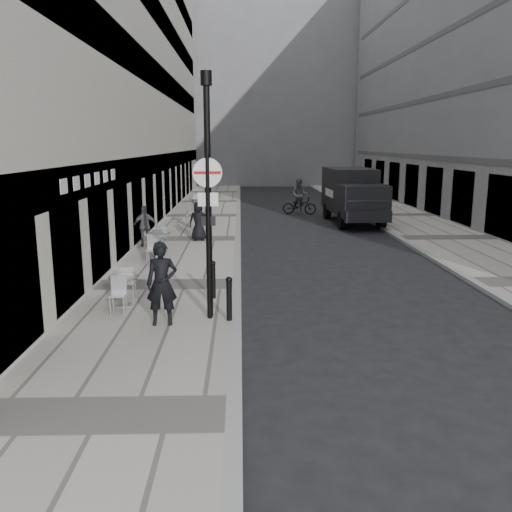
{
  "coord_description": "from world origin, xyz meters",
  "views": [
    {
      "loc": [
        0.11,
        -4.78,
        4.07
      ],
      "look_at": [
        0.49,
        8.07,
        1.4
      ],
      "focal_mm": 38.0,
      "sensor_mm": 36.0,
      "label": 1
    }
  ],
  "objects": [
    {
      "name": "sign_post",
      "position": [
        -0.6,
        7.22,
        2.53
      ],
      "size": [
        0.64,
        0.1,
        3.76
      ],
      "rotation": [
        0.0,
        0.0,
        -0.0
      ],
      "color": "black",
      "rests_on": "sidewalk"
    },
    {
      "name": "bollard_near",
      "position": [
        -0.6,
        8.87,
        0.58
      ],
      "size": [
        0.12,
        0.12,
        0.93
      ],
      "primitive_type": "cylinder",
      "color": "black",
      "rests_on": "sidewalk"
    },
    {
      "name": "pedestrian_b",
      "position": [
        -1.91,
        20.04,
        0.98
      ],
      "size": [
        1.27,
        1.0,
        1.73
      ],
      "primitive_type": "imported",
      "rotation": [
        0.0,
        0.0,
        2.77
      ],
      "color": "gray",
      "rests_on": "sidewalk"
    },
    {
      "name": "sidewalk",
      "position": [
        -2.0,
        18.0,
        0.06
      ],
      "size": [
        4.0,
        60.0,
        0.12
      ],
      "primitive_type": "cube",
      "color": "#ADA59C",
      "rests_on": "ground"
    },
    {
      "name": "panel_van",
      "position": [
        5.93,
        23.18,
        1.58
      ],
      "size": [
        2.4,
        6.05,
        2.81
      ],
      "rotation": [
        0.0,
        0.0,
        0.03
      ],
      "color": "black",
      "rests_on": "ground"
    },
    {
      "name": "walking_man",
      "position": [
        -1.62,
        6.8,
        1.05
      ],
      "size": [
        0.71,
        0.49,
        1.87
      ],
      "primitive_type": "imported",
      "rotation": [
        0.0,
        0.0,
        0.07
      ],
      "color": "black",
      "rests_on": "sidewalk"
    },
    {
      "name": "cafe_table_far",
      "position": [
        -2.8,
        14.58,
        0.6
      ],
      "size": [
        0.74,
        1.67,
        0.95
      ],
      "color": "#B2B2B5",
      "rests_on": "sidewalk"
    },
    {
      "name": "pedestrian_c",
      "position": [
        -1.62,
        17.55,
        0.93
      ],
      "size": [
        0.8,
        0.53,
        1.61
      ],
      "primitive_type": "imported",
      "rotation": [
        0.0,
        0.0,
        3.12
      ],
      "color": "black",
      "rests_on": "sidewalk"
    },
    {
      "name": "far_sidewalk",
      "position": [
        9.0,
        18.0,
        0.06
      ],
      "size": [
        4.0,
        60.0,
        0.12
      ],
      "primitive_type": "cube",
      "color": "#ADA59C",
      "rests_on": "ground"
    },
    {
      "name": "building_far",
      "position": [
        1.5,
        56.0,
        11.0
      ],
      "size": [
        24.0,
        16.0,
        22.0
      ],
      "primitive_type": "cube",
      "color": "slate",
      "rests_on": "ground"
    },
    {
      "name": "cafe_table_mid",
      "position": [
        -2.8,
        13.63,
        0.62
      ],
      "size": [
        0.77,
        1.74,
        0.99
      ],
      "color": "silver",
      "rests_on": "sidewalk"
    },
    {
      "name": "building_left",
      "position": [
        -6.0,
        24.5,
        9.0
      ],
      "size": [
        4.0,
        45.0,
        18.0
      ],
      "primitive_type": "cube",
      "color": "#B5B2A5",
      "rests_on": "ground"
    },
    {
      "name": "cyclist",
      "position": [
        3.59,
        26.81,
        0.83
      ],
      "size": [
        2.07,
        1.12,
        2.12
      ],
      "rotation": [
        0.0,
        0.0,
        -0.23
      ],
      "color": "black",
      "rests_on": "ground"
    },
    {
      "name": "pedestrian_a",
      "position": [
        -3.6,
        16.23,
        0.92
      ],
      "size": [
        1.0,
        0.58,
        1.6
      ],
      "primitive_type": "imported",
      "rotation": [
        0.0,
        0.0,
        3.35
      ],
      "color": "#5A5A5F",
      "rests_on": "sidewalk"
    },
    {
      "name": "lamppost",
      "position": [
        -0.6,
        7.34,
        3.17
      ],
      "size": [
        0.25,
        0.25,
        5.48
      ],
      "color": "black",
      "rests_on": "sidewalk"
    },
    {
      "name": "bollard_far",
      "position": [
        -0.15,
        7.04,
        0.6
      ],
      "size": [
        0.13,
        0.13,
        0.95
      ],
      "primitive_type": "cylinder",
      "color": "black",
      "rests_on": "sidewalk"
    },
    {
      "name": "cafe_table_near",
      "position": [
        -2.8,
        8.26,
        0.57
      ],
      "size": [
        0.69,
        1.55,
        0.88
      ],
      "color": "silver",
      "rests_on": "sidewalk"
    },
    {
      "name": "building_right",
      "position": [
        14.0,
        24.5,
        10.0
      ],
      "size": [
        6.0,
        45.0,
        20.0
      ],
      "primitive_type": "cube",
      "color": "slate",
      "rests_on": "ground"
    }
  ]
}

